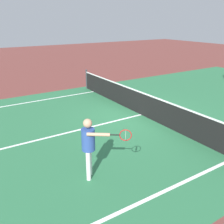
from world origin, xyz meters
TOP-DOWN VIEW (x-y plane):
  - ground_plane at (0.00, 0.00)m, footprint 60.00×60.00m
  - court_surface_inbounds at (0.00, 0.00)m, footprint 10.62×24.40m
  - line_center_service at (0.00, -3.20)m, footprint 0.10×6.40m
  - net at (0.00, 0.00)m, footprint 9.88×0.09m
  - player_near at (2.72, -3.78)m, footprint 0.93×0.89m

SIDE VIEW (x-z plane):
  - ground_plane at x=0.00m, z-range 0.00..0.00m
  - court_surface_inbounds at x=0.00m, z-range 0.00..0.00m
  - line_center_service at x=0.00m, z-range 0.00..0.01m
  - net at x=0.00m, z-range -0.04..1.03m
  - player_near at x=2.72m, z-range 0.18..1.75m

